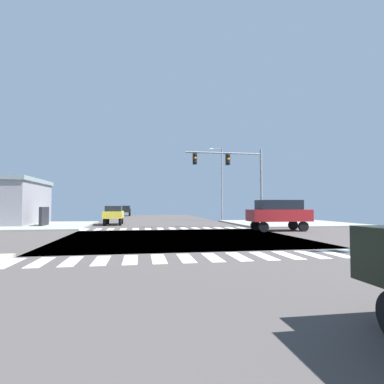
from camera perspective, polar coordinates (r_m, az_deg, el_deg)
The scene contains 10 objects.
ground at distance 18.85m, azimuth -2.14°, elevation -8.44°, with size 90.00×90.00×0.05m.
sidewalk_corner_ne at distance 34.31m, azimuth 17.24°, elevation -5.49°, with size 12.00×12.00×0.14m.
sidewalk_corner_nw at distance 32.41m, azimuth -28.74°, elevation -5.47°, with size 12.00×12.00×0.14m.
crosswalk_near at distance 11.65m, azimuth 1.38°, elevation -12.00°, with size 13.50×2.00×0.01m.
crosswalk_far at distance 26.05m, azimuth -4.78°, elevation -6.72°, with size 13.50×2.00×0.01m.
traffic_signal_mast at distance 27.52m, azimuth 7.55°, elevation 4.21°, with size 6.95×0.55×6.93m.
street_lamp at distance 39.32m, azimuth 5.21°, elevation 2.61°, with size 1.78×0.32×9.21m.
sedan_nearside_1 at distance 58.76m, azimuth -12.11°, elevation -3.23°, with size 1.80×4.30×1.88m.
sedan_farside_2 at distance 32.01m, azimuth -14.22°, elevation -3.87°, with size 1.80×4.30×1.88m.
suv_outer_2 at distance 24.42m, azimuth 15.69°, elevation -3.65°, with size 4.60×1.96×2.34m.
Camera 1 is at (-2.44, -18.59, 1.93)m, focal length 28.95 mm.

